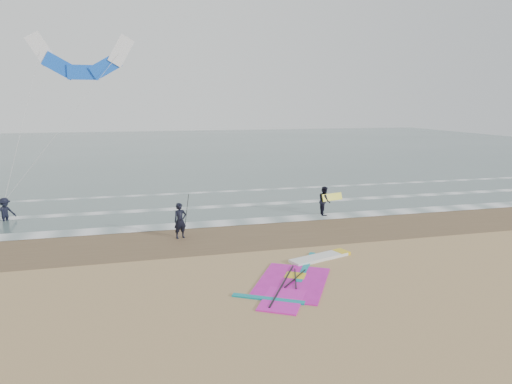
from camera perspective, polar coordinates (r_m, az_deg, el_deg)
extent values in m
plane|color=tan|center=(16.27, 8.06, -10.77)|extent=(120.00, 120.00, 0.00)
cube|color=#47605E|center=(62.49, -8.96, 5.42)|extent=(120.00, 80.00, 0.02)
cube|color=brown|center=(21.63, 1.99, -5.09)|extent=(120.00, 5.00, 0.01)
cube|color=white|center=(23.67, 0.49, -3.60)|extent=(120.00, 1.20, 0.02)
cube|color=white|center=(27.25, -1.56, -1.64)|extent=(120.00, 0.70, 0.02)
cube|color=white|center=(31.56, -3.38, 0.11)|extent=(120.00, 0.50, 0.01)
cube|color=white|center=(18.24, 7.88, -8.12)|extent=(2.59, 1.37, 0.12)
cube|color=yellow|center=(18.97, 10.61, -7.43)|extent=(0.62, 0.72, 0.13)
cube|color=#DE1CB7|center=(15.88, 4.49, -11.17)|extent=(3.53, 3.90, 0.04)
cube|color=#DE1CB7|center=(14.52, 3.30, -13.35)|extent=(1.95, 2.18, 0.05)
cube|color=#0C8C99|center=(17.35, 6.27, -9.22)|extent=(1.80, 2.90, 0.05)
cube|color=#0C8C99|center=(14.59, 1.51, -13.21)|extent=(2.12, 1.35, 0.05)
cube|color=yellow|center=(16.42, 4.93, -10.40)|extent=(0.91, 0.88, 0.05)
cylinder|color=black|center=(15.58, 3.31, -11.49)|extent=(1.87, 3.17, 0.06)
cylinder|color=black|center=(16.10, 4.95, -10.66)|extent=(1.24, 1.38, 0.04)
cylinder|color=black|center=(16.10, 4.95, -10.66)|extent=(0.60, 1.74, 0.04)
imported|color=black|center=(20.83, -9.46, -3.56)|extent=(0.69, 0.56, 1.63)
imported|color=black|center=(25.07, 8.56, -1.10)|extent=(0.74, 0.88, 1.59)
imported|color=black|center=(26.78, -28.92, -1.58)|extent=(1.17, 1.12, 1.60)
cylinder|color=black|center=(20.77, -8.67, -2.50)|extent=(0.17, 0.86, 1.82)
cube|color=yellow|center=(25.09, 9.50, -0.62)|extent=(1.30, 0.51, 0.39)
cube|color=white|center=(28.73, -25.33, 15.89)|extent=(1.56, 0.24, 1.88)
cube|color=blue|center=(28.51, -23.36, 14.28)|extent=(1.88, 0.27, 1.55)
cube|color=blue|center=(28.34, -20.79, 13.82)|extent=(1.70, 0.25, 0.81)
cube|color=blue|center=(28.26, -18.30, 14.65)|extent=(1.88, 0.27, 1.55)
cube|color=white|center=(28.30, -16.52, 16.57)|extent=(1.56, 0.24, 1.88)
cylinder|color=beige|center=(27.41, -27.12, 7.71)|extent=(1.90, 2.81, 7.92)
cylinder|color=beige|center=(27.04, -22.70, 8.04)|extent=(6.13, 2.80, 7.92)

